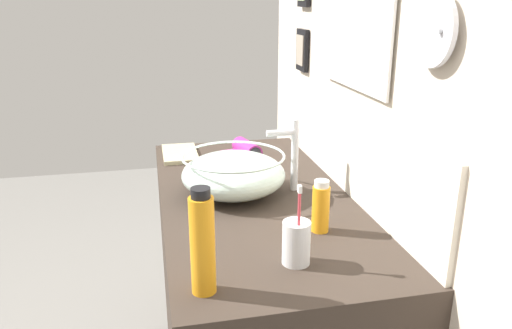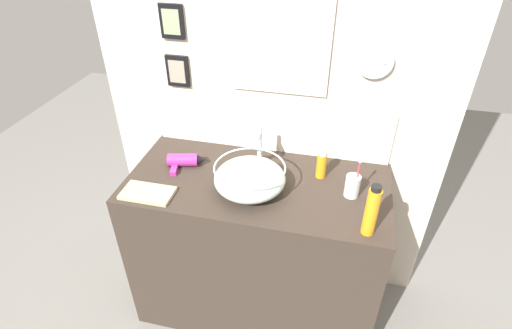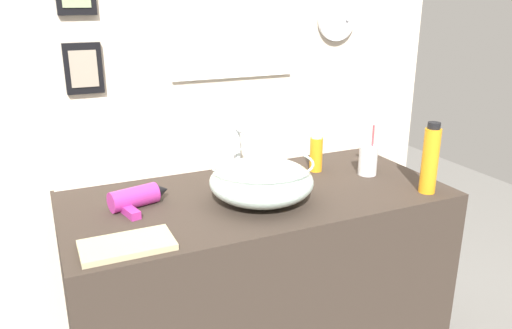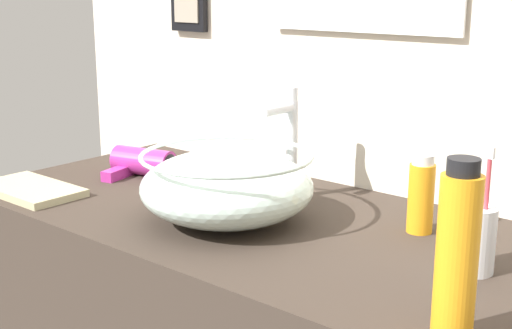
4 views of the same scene
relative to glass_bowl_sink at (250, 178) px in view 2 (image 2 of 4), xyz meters
The scene contains 10 objects.
ground_plane 0.97m from the glass_bowl_sink, 75.53° to the left, with size 6.00×6.00×0.00m, color gray.
vanity_counter 0.53m from the glass_bowl_sink, 75.53° to the left, with size 1.26×0.61×0.90m, color #382D26.
back_panel 0.50m from the glass_bowl_sink, 87.44° to the left, with size 1.80×0.10×2.53m.
glass_bowl_sink is the anchor object (origin of this frame).
faucet 0.20m from the glass_bowl_sink, 90.00° to the left, with size 0.02×0.11×0.24m.
hair_drier 0.39m from the glass_bowl_sink, 162.16° to the left, with size 0.20×0.16×0.07m.
toothbrush_cup 0.47m from the glass_bowl_sink, ahead, with size 0.07×0.07×0.20m.
spray_bottle 0.56m from the glass_bowl_sink, 16.38° to the right, with size 0.05×0.05×0.24m.
lotion_bottle 0.36m from the glass_bowl_sink, 30.63° to the left, with size 0.05×0.05×0.15m.
hand_towel 0.48m from the glass_bowl_sink, 162.67° to the right, with size 0.24×0.13×0.02m, color tan.
Camera 2 is at (0.35, -1.49, 2.07)m, focal length 28.00 mm.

